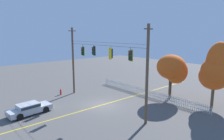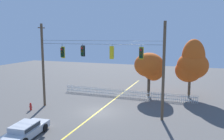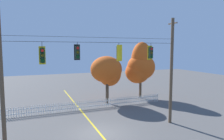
# 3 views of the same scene
# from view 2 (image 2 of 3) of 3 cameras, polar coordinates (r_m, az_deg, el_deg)

# --- Properties ---
(ground) EXTENTS (80.00, 80.00, 0.00)m
(ground) POSITION_cam_2_polar(r_m,az_deg,el_deg) (24.04, -3.53, -10.39)
(ground) COLOR #565451
(lane_centerline_stripe) EXTENTS (0.16, 36.00, 0.01)m
(lane_centerline_stripe) POSITION_cam_2_polar(r_m,az_deg,el_deg) (24.04, -3.53, -10.38)
(lane_centerline_stripe) COLOR gold
(lane_centerline_stripe) RESTS_ON ground
(signal_support_span) EXTENTS (13.30, 1.10, 9.08)m
(signal_support_span) POSITION_cam_2_polar(r_m,az_deg,el_deg) (22.97, -3.64, 0.62)
(signal_support_span) COLOR brown
(signal_support_span) RESTS_ON ground
(traffic_signal_northbound_primary) EXTENTS (0.43, 0.38, 1.53)m
(traffic_signal_northbound_primary) POSITION_cam_2_polar(r_m,az_deg,el_deg) (24.72, -12.25, 4.31)
(traffic_signal_northbound_primary) COLOR black
(traffic_signal_southbound_primary) EXTENTS (0.43, 0.38, 1.28)m
(traffic_signal_southbound_primary) POSITION_cam_2_polar(r_m,az_deg,el_deg) (23.53, -7.34, 4.71)
(traffic_signal_southbound_primary) COLOR black
(traffic_signal_westbound_side) EXTENTS (0.43, 0.38, 1.41)m
(traffic_signal_westbound_side) POSITION_cam_2_polar(r_m,az_deg,el_deg) (22.23, 0.02, 4.39)
(traffic_signal_westbound_side) COLOR black
(traffic_signal_eastbound_side) EXTENTS (0.43, 0.38, 1.37)m
(traffic_signal_eastbound_side) POSITION_cam_2_polar(r_m,az_deg,el_deg) (21.44, 7.23, 4.17)
(traffic_signal_eastbound_side) COLOR black
(white_picket_fence) EXTENTS (17.31, 0.06, 0.98)m
(white_picket_fence) POSITION_cam_2_polar(r_m,az_deg,el_deg) (29.54, 3.52, -5.82)
(white_picket_fence) COLOR silver
(white_picket_fence) RESTS_ON ground
(autumn_maple_near_fence) EXTENTS (3.87, 3.35, 5.65)m
(autumn_maple_near_fence) POSITION_cam_2_polar(r_m,az_deg,el_deg) (30.06, 9.58, 0.90)
(autumn_maple_near_fence) COLOR #473828
(autumn_maple_near_fence) RESTS_ON ground
(autumn_maple_mid) EXTENTS (4.05, 3.28, 7.41)m
(autumn_maple_mid) POSITION_cam_2_polar(r_m,az_deg,el_deg) (30.47, 19.19, 1.28)
(autumn_maple_mid) COLOR brown
(autumn_maple_mid) RESTS_ON ground
(parked_car) EXTENTS (2.15, 4.49, 1.15)m
(parked_car) POSITION_cam_2_polar(r_m,az_deg,el_deg) (19.35, -20.74, -13.80)
(parked_car) COLOR #B7BABF
(parked_car) RESTS_ON ground
(fire_hydrant) EXTENTS (0.38, 0.22, 0.81)m
(fire_hydrant) POSITION_cam_2_polar(r_m,az_deg,el_deg) (25.91, -19.58, -8.55)
(fire_hydrant) COLOR red
(fire_hydrant) RESTS_ON ground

